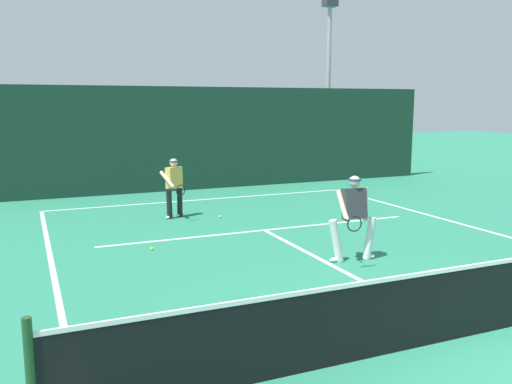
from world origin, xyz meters
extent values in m
plane|color=#287B5B|center=(0.00, 0.00, 0.00)|extent=(80.00, 80.00, 0.00)
cube|color=white|center=(0.00, 10.97, 0.00)|extent=(9.60, 0.10, 0.01)
cube|color=white|center=(0.00, 6.44, 0.00)|extent=(7.83, 0.10, 0.01)
cube|color=white|center=(0.00, 3.20, 0.00)|extent=(0.10, 6.40, 0.01)
cylinder|color=#1E4723|center=(-5.22, 0.00, 0.56)|extent=(0.09, 0.09, 1.11)
cube|color=black|center=(0.00, 0.00, 0.46)|extent=(10.35, 0.02, 0.92)
cube|color=white|center=(0.00, 0.00, 0.94)|extent=(10.35, 0.03, 0.05)
cylinder|color=silver|center=(0.89, 3.46, 0.41)|extent=(0.27, 0.18, 0.84)
cylinder|color=silver|center=(0.18, 3.54, 0.41)|extent=(0.33, 0.18, 0.84)
ellipsoid|color=white|center=(0.89, 3.46, 0.04)|extent=(0.27, 0.14, 0.09)
ellipsoid|color=white|center=(0.18, 3.54, 0.04)|extent=(0.27, 0.14, 0.09)
cube|color=#2D3338|center=(0.54, 3.50, 1.12)|extent=(0.46, 0.37, 0.61)
cylinder|color=beige|center=(0.77, 3.47, 1.09)|extent=(0.14, 0.11, 0.64)
cylinder|color=beige|center=(0.30, 3.53, 1.09)|extent=(0.15, 0.47, 0.56)
sphere|color=beige|center=(0.54, 3.50, 1.53)|extent=(0.22, 0.22, 0.22)
cylinder|color=#19478C|center=(0.54, 3.50, 1.57)|extent=(0.26, 0.26, 0.04)
cylinder|color=black|center=(0.22, 3.28, 0.87)|extent=(0.06, 0.26, 0.03)
torus|color=black|center=(0.19, 2.94, 0.87)|extent=(0.29, 0.06, 0.29)
cylinder|color=black|center=(-1.42, 8.76, 0.39)|extent=(0.20, 0.19, 0.79)
cylinder|color=black|center=(-1.75, 8.62, 0.39)|extent=(0.20, 0.19, 0.79)
ellipsoid|color=white|center=(-1.42, 8.76, 0.04)|extent=(0.28, 0.21, 0.09)
ellipsoid|color=white|center=(-1.75, 8.62, 0.04)|extent=(0.28, 0.21, 0.09)
cube|color=#E5B24C|center=(-1.59, 8.69, 1.06)|extent=(0.47, 0.38, 0.56)
cylinder|color=beige|center=(-1.38, 8.79, 1.04)|extent=(0.16, 0.14, 0.61)
cylinder|color=beige|center=(-1.79, 8.60, 1.04)|extent=(0.31, 0.53, 0.43)
sphere|color=beige|center=(-1.59, 8.69, 1.46)|extent=(0.21, 0.21, 0.21)
cylinder|color=#19478C|center=(-1.59, 8.69, 1.50)|extent=(0.30, 0.30, 0.04)
cylinder|color=black|center=(-1.73, 8.35, 0.83)|extent=(0.14, 0.25, 0.03)
torus|color=black|center=(-1.59, 8.04, 0.83)|extent=(0.28, 0.14, 0.29)
sphere|color=#D1E033|center=(-0.50, 8.19, 0.03)|extent=(0.07, 0.07, 0.07)
sphere|color=#D1E033|center=(-2.85, 5.74, 0.03)|extent=(0.07, 0.07, 0.07)
cube|color=#163527|center=(0.00, 13.04, 1.77)|extent=(19.30, 0.12, 3.55)
cylinder|color=#9EA39E|center=(6.75, 14.94, 3.45)|extent=(0.18, 0.18, 6.89)
cube|color=#333338|center=(6.75, 14.94, 7.07)|extent=(0.55, 0.44, 0.36)
camera|label=1|loc=(-5.14, -4.98, 2.99)|focal=37.86mm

